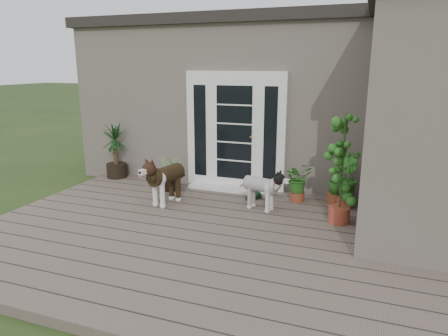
% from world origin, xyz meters
% --- Properties ---
extents(deck, '(6.20, 4.60, 0.12)m').
position_xyz_m(deck, '(0.00, 0.40, 0.06)').
color(deck, '#6B5B4C').
rests_on(deck, ground).
extents(house_main, '(7.40, 4.00, 3.10)m').
position_xyz_m(house_main, '(0.00, 4.65, 1.55)').
color(house_main, '#665E54').
rests_on(house_main, ground).
extents(roof_main, '(7.60, 4.20, 0.20)m').
position_xyz_m(roof_main, '(0.00, 4.65, 3.20)').
color(roof_main, '#2D2826').
rests_on(roof_main, house_main).
extents(house_wing, '(1.60, 2.40, 3.10)m').
position_xyz_m(house_wing, '(2.90, 1.50, 1.55)').
color(house_wing, '#665E54').
rests_on(house_wing, ground).
extents(door_unit, '(1.90, 0.14, 2.15)m').
position_xyz_m(door_unit, '(-0.20, 2.60, 1.19)').
color(door_unit, white).
rests_on(door_unit, deck).
extents(door_step, '(1.60, 0.40, 0.05)m').
position_xyz_m(door_step, '(-0.20, 2.40, 0.14)').
color(door_step, white).
rests_on(door_step, deck).
extents(brindle_dog, '(0.56, 0.94, 0.73)m').
position_xyz_m(brindle_dog, '(-0.95, 1.29, 0.49)').
color(brindle_dog, '#342613').
rests_on(brindle_dog, deck).
extents(white_dog, '(0.78, 0.49, 0.60)m').
position_xyz_m(white_dog, '(0.59, 1.56, 0.42)').
color(white_dog, silver).
rests_on(white_dog, deck).
extents(spider_plant, '(0.66, 0.66, 0.70)m').
position_xyz_m(spider_plant, '(-1.28, 2.04, 0.47)').
color(spider_plant, '#94A364').
rests_on(spider_plant, deck).
extents(yucca, '(1.02, 1.02, 1.13)m').
position_xyz_m(yucca, '(-2.70, 2.40, 0.68)').
color(yucca, black).
rests_on(yucca, deck).
extents(herb_a, '(0.66, 0.66, 0.60)m').
position_xyz_m(herb_a, '(1.07, 2.19, 0.42)').
color(herb_a, '#19571E').
rests_on(herb_a, deck).
extents(herb_b, '(0.56, 0.56, 0.62)m').
position_xyz_m(herb_b, '(1.86, 2.15, 0.43)').
color(herb_b, '#215719').
rests_on(herb_b, deck).
extents(herb_c, '(0.34, 0.34, 0.52)m').
position_xyz_m(herb_c, '(1.70, 2.32, 0.38)').
color(herb_c, '#2B661D').
rests_on(herb_c, deck).
extents(sapling, '(0.65, 0.65, 1.67)m').
position_xyz_m(sapling, '(1.82, 1.43, 0.96)').
color(sapling, '#1E5819').
rests_on(sapling, deck).
extents(clog_left, '(0.28, 0.35, 0.10)m').
position_xyz_m(clog_left, '(0.36, 2.19, 0.17)').
color(clog_left, '#153516').
rests_on(clog_left, deck).
extents(clog_right, '(0.28, 0.36, 0.10)m').
position_xyz_m(clog_right, '(0.35, 2.00, 0.17)').
color(clog_right, black).
rests_on(clog_right, deck).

